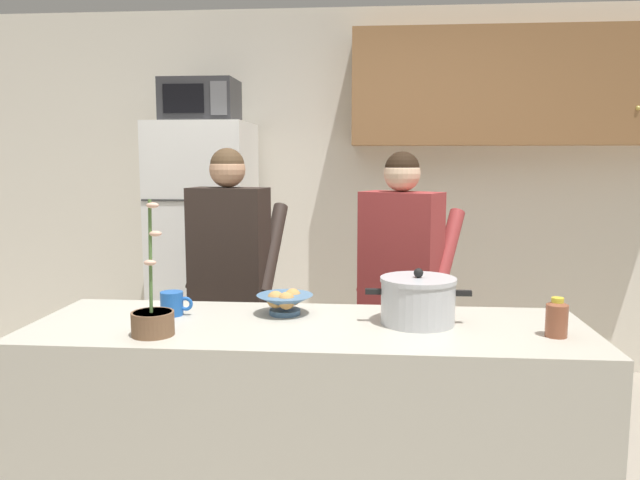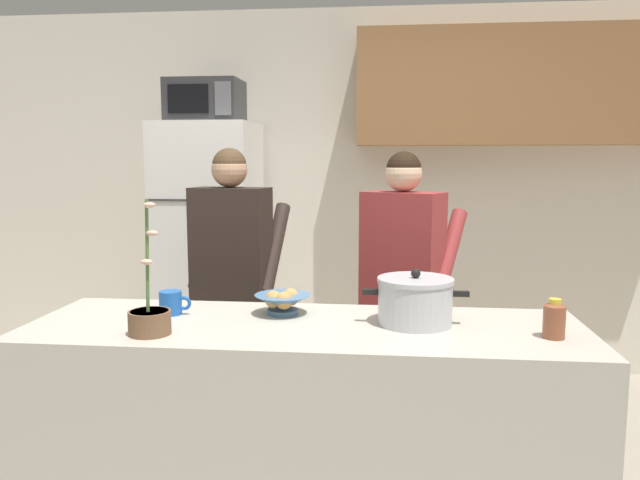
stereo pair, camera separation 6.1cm
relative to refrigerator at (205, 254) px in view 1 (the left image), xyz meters
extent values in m
cube|color=silver|center=(0.90, 0.45, 0.41)|extent=(6.00, 0.12, 2.60)
cube|color=olive|center=(2.10, 0.22, 1.13)|extent=(2.21, 0.34, 0.77)
sphere|color=gold|center=(2.82, 0.05, 0.97)|extent=(0.03, 0.03, 0.03)
cube|color=#BCB7A8|center=(0.90, -1.85, -0.43)|extent=(2.10, 0.68, 0.92)
cube|color=white|center=(0.00, 0.00, 0.00)|extent=(0.64, 0.64, 1.78)
cube|color=#333333|center=(0.00, -0.32, 0.39)|extent=(0.63, 0.01, 0.01)
cylinder|color=#B2B2B7|center=(0.18, -0.35, -0.09)|extent=(0.02, 0.02, 0.80)
cube|color=#2D2D30|center=(0.00, -0.02, 1.03)|extent=(0.48, 0.36, 0.28)
cube|color=black|center=(-0.06, -0.20, 1.03)|extent=(0.26, 0.01, 0.18)
cube|color=#59595B|center=(0.17, -0.20, 1.03)|extent=(0.11, 0.01, 0.21)
cylinder|color=#33384C|center=(0.46, -0.94, -0.50)|extent=(0.11, 0.11, 0.78)
cylinder|color=#33384C|center=(0.32, -0.92, -0.50)|extent=(0.11, 0.11, 0.78)
cube|color=#2D231E|center=(0.39, -0.93, 0.19)|extent=(0.43, 0.27, 0.62)
sphere|color=tan|center=(0.39, -0.93, 0.59)|extent=(0.19, 0.19, 0.19)
sphere|color=#4C3823|center=(0.39, -0.93, 0.62)|extent=(0.18, 0.18, 0.18)
cylinder|color=#2D231E|center=(0.61, -0.84, 0.17)|extent=(0.14, 0.37, 0.47)
cylinder|color=#2D231E|center=(0.21, -0.78, 0.17)|extent=(0.14, 0.37, 0.47)
cylinder|color=black|center=(1.35, -0.99, -0.51)|extent=(0.11, 0.11, 0.77)
cylinder|color=black|center=(1.23, -0.92, -0.51)|extent=(0.11, 0.11, 0.77)
cube|color=#993333|center=(1.29, -0.96, 0.18)|extent=(0.45, 0.36, 0.61)
sphere|color=beige|center=(1.29, -0.96, 0.58)|extent=(0.19, 0.19, 0.19)
sphere|color=black|center=(1.29, -0.96, 0.60)|extent=(0.18, 0.18, 0.18)
cylinder|color=#993333|center=(1.52, -0.94, 0.16)|extent=(0.24, 0.36, 0.47)
cylinder|color=#993333|center=(1.17, -0.76, 0.16)|extent=(0.24, 0.36, 0.47)
cylinder|color=silver|center=(1.32, -1.80, 0.11)|extent=(0.28, 0.28, 0.16)
cylinder|color=silver|center=(1.32, -1.80, 0.20)|extent=(0.29, 0.29, 0.02)
sphere|color=black|center=(1.32, -1.80, 0.22)|extent=(0.04, 0.04, 0.04)
cube|color=black|center=(1.15, -1.80, 0.15)|extent=(0.06, 0.02, 0.02)
cube|color=black|center=(1.49, -1.80, 0.15)|extent=(0.06, 0.02, 0.02)
cylinder|color=#1E59B2|center=(0.35, -1.76, 0.08)|extent=(0.09, 0.09, 0.10)
torus|color=#1E59B2|center=(0.40, -1.76, 0.08)|extent=(0.06, 0.01, 0.06)
cylinder|color=#4C7299|center=(0.80, -1.70, 0.04)|extent=(0.13, 0.13, 0.02)
cone|color=#4C7299|center=(0.80, -1.70, 0.08)|extent=(0.23, 0.23, 0.06)
sphere|color=tan|center=(0.76, -1.73, 0.09)|extent=(0.07, 0.07, 0.07)
sphere|color=tan|center=(0.82, -1.68, 0.09)|extent=(0.07, 0.07, 0.07)
sphere|color=tan|center=(0.81, -1.74, 0.09)|extent=(0.07, 0.07, 0.07)
cylinder|color=brown|center=(1.79, -1.94, 0.09)|extent=(0.08, 0.08, 0.11)
cone|color=brown|center=(1.79, -1.94, 0.15)|extent=(0.08, 0.08, 0.02)
cylinder|color=gold|center=(1.79, -1.94, 0.16)|extent=(0.04, 0.04, 0.02)
cylinder|color=brown|center=(0.37, -2.04, 0.07)|extent=(0.15, 0.15, 0.09)
cylinder|color=#38281E|center=(0.37, -2.04, 0.11)|extent=(0.14, 0.14, 0.01)
cylinder|color=#4C7238|center=(0.37, -2.04, 0.31)|extent=(0.01, 0.04, 0.40)
ellipsoid|color=#D8A58C|center=(0.37, -2.05, 0.29)|extent=(0.04, 0.03, 0.02)
ellipsoid|color=#D8A58C|center=(0.39, -2.03, 0.39)|extent=(0.04, 0.03, 0.02)
ellipsoid|color=#D8A58C|center=(0.39, -2.04, 0.49)|extent=(0.04, 0.03, 0.02)
camera|label=1|loc=(1.14, -4.10, 0.65)|focal=34.56mm
camera|label=2|loc=(1.20, -4.09, 0.65)|focal=34.56mm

